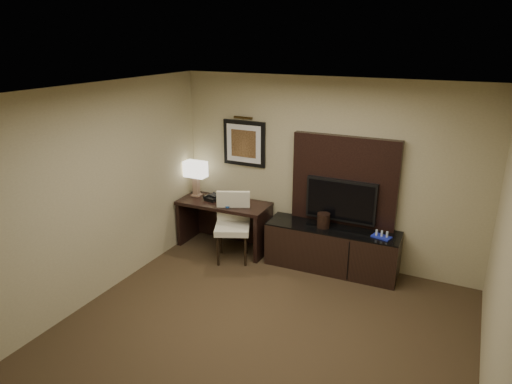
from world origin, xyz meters
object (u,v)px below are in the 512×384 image
Objects in this scene: desk_chair at (232,228)px; table_lamp at (196,179)px; tv at (341,200)px; credenza at (332,248)px; ice_bucket at (323,220)px; desk_phone at (212,197)px; minibar_tray at (382,234)px; desk at (224,225)px.

desk_chair is 1.85× the size of table_lamp.
credenza is at bearing -111.76° from tv.
table_lamp reaches higher than desk_chair.
desk_chair reaches higher than credenza.
ice_bucket is at bearing -9.77° from desk_chair.
desk_chair reaches higher than ice_bucket.
credenza is 2.40m from table_lamp.
credenza is at bearing 14.22° from desk_phone.
credenza is at bearing 177.11° from minibar_tray.
desk_phone is at bearing -179.67° from minibar_tray.
desk_chair is 2.14m from minibar_tray.
desk_chair is 5.33× the size of desk_phone.
desk_chair reaches higher than minibar_tray.
table_lamp is 3.00m from minibar_tray.
minibar_tray is at bearing 13.08° from desk_phone.
desk_phone is (-2.01, -0.19, -0.21)m from tv.
desk_phone is at bearing 178.12° from desk.
desk_chair is (-1.42, -0.37, 0.20)m from credenza.
desk_chair is at bearing -46.16° from desk.
desk is 1.37× the size of desk_chair.
minibar_tray is at bearing -15.49° from tv.
desk is 0.48m from desk_chair.
table_lamp is 2.18m from ice_bucket.
desk is 1.65m from ice_bucket.
tv is (1.80, 0.19, 0.64)m from desk.
table_lamp is (-2.29, 0.02, 0.73)m from credenza.
ice_bucket is at bearing -1.50° from desk.
desk_phone is at bearing -179.67° from ice_bucket.
tv is 0.73m from minibar_tray.
desk reaches higher than minibar_tray.
desk_chair is at bearing -167.44° from credenza.
minibar_tray is (0.69, -0.03, 0.37)m from credenza.
desk_phone reaches higher than desk.
table_lamp reaches higher than ice_bucket.
tv reaches higher than desk.
credenza is at bearing 16.75° from ice_bucket.
desk_chair is 1.09m from table_lamp.
desk_phone reaches higher than credenza.
table_lamp is 2.77× the size of ice_bucket.
tv is 2.35m from table_lamp.
table_lamp is (-2.34, -0.12, 0.03)m from tv.
tv reaches higher than ice_bucket.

